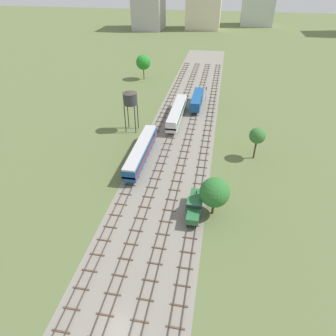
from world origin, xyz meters
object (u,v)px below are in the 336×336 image
diesel_railcar_far_left_near (141,151)px  diesel_railcar_left_mid (177,112)px  shunter_loco_centre_nearest (195,206)px  freight_boxcar_centre_left_midfar (197,100)px  water_tower (130,98)px  signal_post_nearest (206,92)px

diesel_railcar_far_left_near → diesel_railcar_left_mid: same height
shunter_loco_centre_nearest → diesel_railcar_left_mid: 38.80m
shunter_loco_centre_nearest → freight_boxcar_centre_left_midfar: bearing=95.4°
diesel_railcar_left_mid → freight_boxcar_centre_left_midfar: diesel_railcar_left_mid is taller
shunter_loco_centre_nearest → water_tower: water_tower is taller
diesel_railcar_far_left_near → diesel_railcar_left_mid: bearing=78.3°
diesel_railcar_left_mid → signal_post_nearest: signal_post_nearest is taller
diesel_railcar_far_left_near → diesel_railcar_left_mid: 22.68m
shunter_loco_centre_nearest → signal_post_nearest: (-2.29, 54.42, 0.94)m
diesel_railcar_far_left_near → freight_boxcar_centre_left_midfar: diesel_railcar_far_left_near is taller
shunter_loco_centre_nearest → signal_post_nearest: 54.48m
freight_boxcar_centre_left_midfar → water_tower: size_ratio=1.29×
diesel_railcar_left_mid → water_tower: size_ratio=1.89×
diesel_railcar_far_left_near → water_tower: size_ratio=1.89×
freight_boxcar_centre_left_midfar → signal_post_nearest: 6.36m
shunter_loco_centre_nearest → freight_boxcar_centre_left_midfar: 48.72m
shunter_loco_centre_nearest → water_tower: (-20.03, 29.82, 6.91)m
diesel_railcar_far_left_near → freight_boxcar_centre_left_midfar: (9.18, 33.02, -0.15)m
shunter_loco_centre_nearest → diesel_railcar_far_left_near: diesel_railcar_far_left_near is taller
diesel_railcar_far_left_near → water_tower: water_tower is taller
shunter_loco_centre_nearest → diesel_railcar_far_left_near: bearing=131.6°
signal_post_nearest → water_tower: bearing=-125.8°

